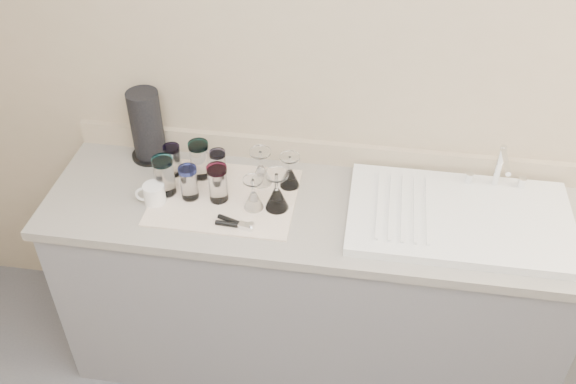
% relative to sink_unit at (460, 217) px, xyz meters
% --- Properties ---
extents(room_envelope, '(3.54, 3.50, 2.52)m').
position_rel_sink_unit_xyz_m(room_envelope, '(-0.55, -1.20, 0.64)').
color(room_envelope, '#54555A').
rests_on(room_envelope, ground).
extents(counter_unit, '(2.06, 0.62, 0.90)m').
position_rel_sink_unit_xyz_m(counter_unit, '(-0.55, -0.00, -0.47)').
color(counter_unit, slate).
rests_on(counter_unit, ground).
extents(sink_unit, '(0.82, 0.50, 0.22)m').
position_rel_sink_unit_xyz_m(sink_unit, '(0.00, 0.00, 0.00)').
color(sink_unit, white).
rests_on(sink_unit, counter_unit).
extents(dish_towel, '(0.55, 0.42, 0.01)m').
position_rel_sink_unit_xyz_m(dish_towel, '(-0.89, -0.00, -0.02)').
color(dish_towel, white).
rests_on(dish_towel, counter_unit).
extents(tumbler_teal, '(0.07, 0.07, 0.13)m').
position_rel_sink_unit_xyz_m(tumbler_teal, '(-1.13, 0.11, 0.06)').
color(tumbler_teal, white).
rests_on(tumbler_teal, dish_towel).
extents(tumbler_cyan, '(0.08, 0.08, 0.16)m').
position_rel_sink_unit_xyz_m(tumbler_cyan, '(-1.02, 0.11, 0.07)').
color(tumbler_cyan, white).
rests_on(tumbler_cyan, dish_towel).
extents(tumbler_purple, '(0.06, 0.06, 0.13)m').
position_rel_sink_unit_xyz_m(tumbler_purple, '(-0.94, 0.10, 0.05)').
color(tumbler_purple, white).
rests_on(tumbler_purple, dish_towel).
extents(tumbler_magenta, '(0.08, 0.08, 0.16)m').
position_rel_sink_unit_xyz_m(tumbler_magenta, '(-1.12, -0.01, 0.07)').
color(tumbler_magenta, white).
rests_on(tumbler_magenta, dish_towel).
extents(tumbler_blue, '(0.07, 0.07, 0.14)m').
position_rel_sink_unit_xyz_m(tumbler_blue, '(-1.02, -0.03, 0.06)').
color(tumbler_blue, white).
rests_on(tumbler_blue, dish_towel).
extents(tumbler_lavender, '(0.08, 0.08, 0.15)m').
position_rel_sink_unit_xyz_m(tumbler_lavender, '(-0.91, -0.02, 0.07)').
color(tumbler_lavender, white).
rests_on(tumbler_lavender, dish_towel).
extents(goblet_back_left, '(0.08, 0.08, 0.15)m').
position_rel_sink_unit_xyz_m(goblet_back_left, '(-0.77, 0.10, 0.04)').
color(goblet_back_left, white).
rests_on(goblet_back_left, dish_towel).
extents(goblet_back_right, '(0.08, 0.08, 0.14)m').
position_rel_sink_unit_xyz_m(goblet_back_right, '(-0.65, 0.10, 0.04)').
color(goblet_back_right, white).
rests_on(goblet_back_right, dish_towel).
extents(goblet_front_left, '(0.07, 0.07, 0.13)m').
position_rel_sink_unit_xyz_m(goblet_front_left, '(-0.77, -0.05, 0.03)').
color(goblet_front_left, white).
rests_on(goblet_front_left, dish_towel).
extents(goblet_front_right, '(0.09, 0.09, 0.16)m').
position_rel_sink_unit_xyz_m(goblet_front_right, '(-0.68, -0.04, 0.04)').
color(goblet_front_right, white).
rests_on(goblet_front_right, dish_towel).
extents(can_opener, '(0.15, 0.07, 0.02)m').
position_rel_sink_unit_xyz_m(can_opener, '(-0.82, -0.16, -0.00)').
color(can_opener, silver).
rests_on(can_opener, dish_towel).
extents(white_mug, '(0.12, 0.10, 0.08)m').
position_rel_sink_unit_xyz_m(white_mug, '(-1.15, -0.08, 0.02)').
color(white_mug, white).
rests_on(white_mug, counter_unit).
extents(paper_towel_roll, '(0.16, 0.16, 0.30)m').
position_rel_sink_unit_xyz_m(paper_towel_roll, '(-1.26, 0.22, 0.13)').
color(paper_towel_roll, black).
rests_on(paper_towel_roll, counter_unit).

